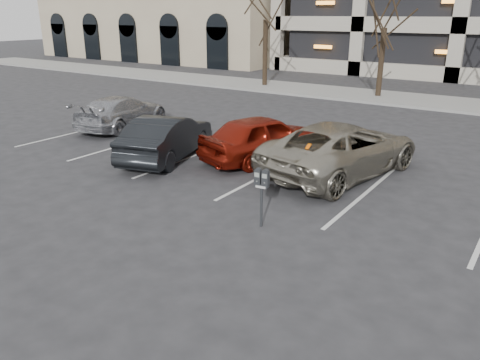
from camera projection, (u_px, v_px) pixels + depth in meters
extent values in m
plane|color=#28282B|center=(272.00, 210.00, 10.64)|extent=(140.00, 140.00, 0.00)
cube|color=gray|center=(437.00, 103.00, 23.05)|extent=(80.00, 4.00, 0.12)
cube|color=silver|center=(79.00, 132.00, 17.63)|extent=(0.10, 5.20, 0.00)
cube|color=silver|center=(131.00, 143.00, 16.14)|extent=(0.10, 5.20, 0.00)
cube|color=silver|center=(194.00, 156.00, 14.65)|extent=(0.10, 5.20, 0.00)
cube|color=silver|center=(271.00, 172.00, 13.16)|extent=(0.10, 5.20, 0.00)
cube|color=silver|center=(367.00, 192.00, 11.68)|extent=(0.10, 5.20, 0.00)
cylinder|color=black|center=(265.00, 54.00, 27.73)|extent=(0.28, 0.28, 3.86)
cylinder|color=black|center=(381.00, 64.00, 24.07)|extent=(0.28, 0.28, 3.52)
cylinder|color=black|center=(261.00, 207.00, 9.67)|extent=(0.06, 0.06, 0.90)
cube|color=black|center=(262.00, 185.00, 9.51)|extent=(0.31, 0.14, 0.06)
cube|color=silver|center=(260.00, 187.00, 9.47)|extent=(0.22, 0.03, 0.05)
cube|color=gray|center=(257.00, 175.00, 9.42)|extent=(0.11, 0.02, 0.09)
cube|color=gray|center=(264.00, 176.00, 9.34)|extent=(0.11, 0.02, 0.09)
imported|color=#A7A18E|center=(341.00, 148.00, 12.84)|extent=(3.40, 5.56, 1.44)
cube|color=#ED5E04|center=(317.00, 127.00, 12.08)|extent=(0.10, 0.20, 0.01)
imported|color=maroon|center=(263.00, 137.00, 14.09)|extent=(2.78, 4.37, 1.39)
imported|color=black|center=(167.00, 137.00, 14.21)|extent=(2.52, 4.28, 1.33)
imported|color=#9FA1A7|center=(122.00, 112.00, 18.08)|extent=(2.44, 4.49, 1.24)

